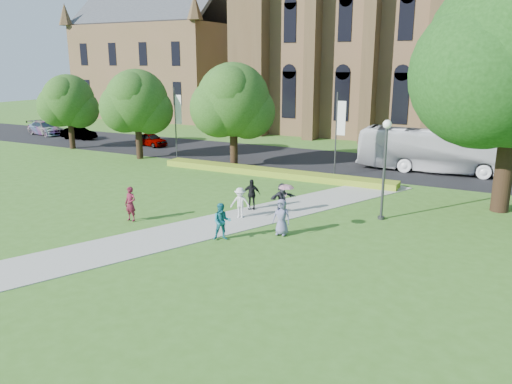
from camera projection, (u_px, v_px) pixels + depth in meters
The scene contains 23 objects.
ground at pixel (194, 234), 24.12m from camera, with size 160.00×160.00×0.00m, color #3C6B20.
road at pixel (330, 162), 41.32m from camera, with size 160.00×10.00×0.02m, color black.
footpath at pixel (205, 228), 24.97m from camera, with size 3.20×30.00×0.04m, color #B2B2A8.
flower_hedge at pixel (273, 173), 36.30m from camera, with size 18.00×1.40×0.45m, color #AAB223.
cathedral at pixel (493, 11), 50.56m from camera, with size 52.60×18.25×28.00m.
building_west at pixel (160, 53), 72.93m from camera, with size 22.00×14.00×18.30m.
streetlamp at pixel (385, 158), 25.55m from camera, with size 0.44×0.44×5.24m.
street_tree_0 at pixel (137, 101), 41.55m from camera, with size 5.20×5.20×7.50m.
street_tree_1 at pixel (233, 100), 37.91m from camera, with size 5.60×5.60×8.05m.
street_tree_2 at pixel (68, 101), 46.48m from camera, with size 4.80×4.80×6.95m.
banner_pole_0 at pixel (338, 130), 35.39m from camera, with size 0.70×0.10×6.00m.
banner_pole_1 at pixel (176, 119), 41.58m from camera, with size 0.70×0.10×6.00m.
tour_coach at pixel (440, 150), 37.10m from camera, with size 2.78×11.88×3.31m, color white.
car_0 at pixel (151, 140), 48.81m from camera, with size 1.49×3.70×1.26m, color gray.
car_1 at pixel (79, 133), 53.06m from camera, with size 1.35×3.88×1.28m, color gray.
car_2 at pixel (45, 128), 56.24m from camera, with size 2.10×5.16×1.50m, color gray.
pedestrian_0 at pixel (130, 204), 25.78m from camera, with size 0.66×0.43×1.81m, color maroon.
pedestrian_1 at pixel (222, 222), 23.03m from camera, with size 0.85×0.66×1.75m, color #186A7B.
pedestrian_2 at pixel (240, 203), 26.32m from camera, with size 1.05×0.61×1.63m, color silver.
pedestrian_3 at pixel (251, 194), 27.84m from camera, with size 1.00×0.42×1.71m, color black.
pedestrian_4 at pixel (282, 217), 23.71m from camera, with size 0.86×0.56×1.75m, color slate.
pedestrian_5 at pixel (282, 198), 27.19m from camera, with size 1.53×0.49×1.65m, color #2A2A33.
parasol at pixel (286, 193), 23.42m from camera, with size 0.71×0.71×0.62m, color #D093A7.
Camera 1 is at (13.11, -18.90, 8.10)m, focal length 35.00 mm.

